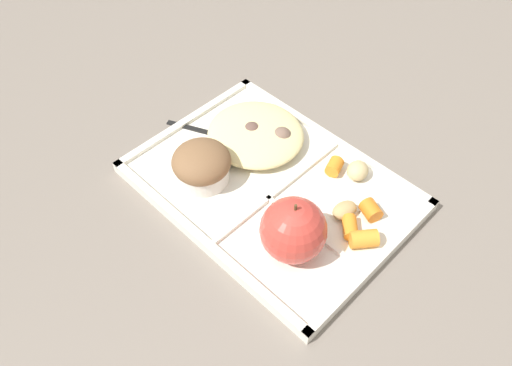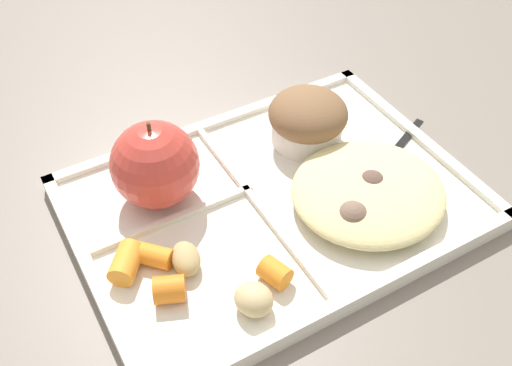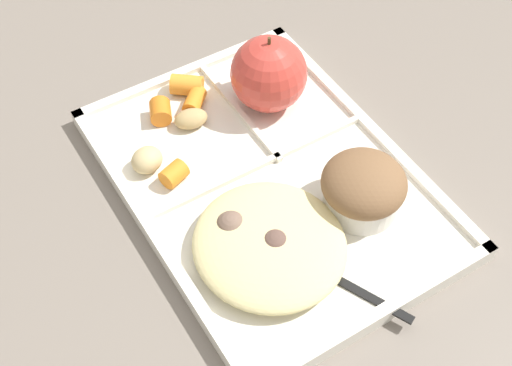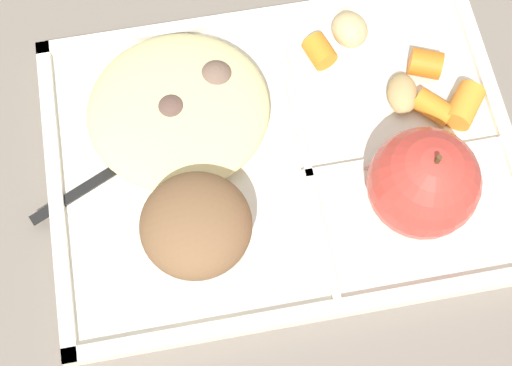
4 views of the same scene
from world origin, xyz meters
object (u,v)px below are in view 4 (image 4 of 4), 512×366
lunch_tray (282,157)px  green_apple (424,183)px  bran_muffin (197,228)px  plastic_fork (136,155)px

lunch_tray → green_apple: green_apple is taller
bran_muffin → lunch_tray: bearing=-142.6°
bran_muffin → plastic_fork: bearing=-63.2°
lunch_tray → green_apple: bearing=147.6°
green_apple → bran_muffin: bearing=0.0°
lunch_tray → plastic_fork: lunch_tray is taller
bran_muffin → plastic_fork: (0.04, -0.08, -0.03)m
green_apple → bran_muffin: 0.17m
lunch_tray → bran_muffin: size_ratio=4.54×
green_apple → plastic_fork: size_ratio=0.59×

